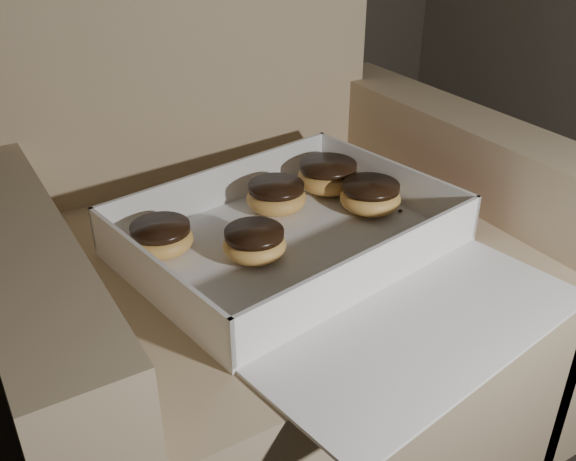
# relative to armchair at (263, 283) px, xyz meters

# --- Properties ---
(armchair) EXTENTS (0.81, 0.68, 0.84)m
(armchair) POSITION_rel_armchair_xyz_m (0.00, 0.00, 0.00)
(armchair) COLOR tan
(armchair) RESTS_ON floor
(bakery_box) EXTENTS (0.51, 0.57, 0.07)m
(bakery_box) POSITION_rel_armchair_xyz_m (0.01, -0.13, 0.13)
(bakery_box) COLOR white
(bakery_box) RESTS_ON armchair
(donut_a) EXTENTS (0.09, 0.09, 0.05)m
(donut_a) POSITION_rel_armchair_xyz_m (0.03, 0.01, 0.14)
(donut_a) COLOR #EBA952
(donut_a) RESTS_ON bakery_box
(donut_b) EXTENTS (0.10, 0.10, 0.05)m
(donut_b) POSITION_rel_armchair_xyz_m (0.14, 0.03, 0.15)
(donut_b) COLOR #EBA952
(donut_b) RESTS_ON bakery_box
(donut_c) EXTENTS (0.09, 0.09, 0.04)m
(donut_c) POSITION_rel_armchair_xyz_m (-0.06, -0.10, 0.14)
(donut_c) COLOR #EBA952
(donut_c) RESTS_ON bakery_box
(donut_d) EXTENTS (0.09, 0.09, 0.04)m
(donut_d) POSITION_rel_armchair_xyz_m (-0.17, -0.02, 0.14)
(donut_d) COLOR #EBA952
(donut_d) RESTS_ON bakery_box
(donut_e) EXTENTS (0.09, 0.09, 0.05)m
(donut_e) POSITION_rel_armchair_xyz_m (0.15, -0.07, 0.14)
(donut_e) COLOR #EBA952
(donut_e) RESTS_ON bakery_box
(crumb_a) EXTENTS (0.01, 0.01, 0.00)m
(crumb_a) POSITION_rel_armchair_xyz_m (0.19, -0.09, 0.12)
(crumb_a) COLOR black
(crumb_a) RESTS_ON bakery_box
(crumb_b) EXTENTS (0.01, 0.01, 0.00)m
(crumb_b) POSITION_rel_armchair_xyz_m (0.19, -0.16, 0.12)
(crumb_b) COLOR black
(crumb_b) RESTS_ON bakery_box
(crumb_c) EXTENTS (0.01, 0.01, 0.00)m
(crumb_c) POSITION_rel_armchair_xyz_m (-0.06, -0.22, 0.12)
(crumb_c) COLOR black
(crumb_c) RESTS_ON bakery_box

